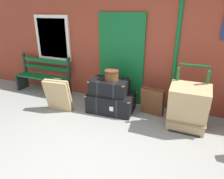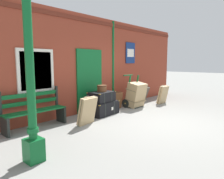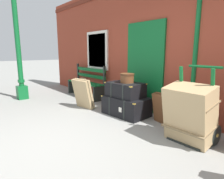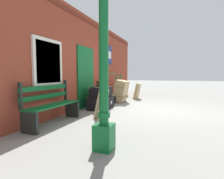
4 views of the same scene
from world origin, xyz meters
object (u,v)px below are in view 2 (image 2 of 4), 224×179
(lamp_post, at_px, (31,96))
(platform_bench, at_px, (34,111))
(steamer_trunk_middle, at_px, (102,97))
(steamer_trunk_base, at_px, (102,108))
(suitcase_oxblood, at_px, (87,111))
(porters_trolley, at_px, (132,99))
(suitcase_slate, at_px, (116,100))
(large_brown_trunk, at_px, (136,95))
(round_hatbox, at_px, (102,88))
(suitcase_brown, at_px, (163,95))
(suitcase_umber, at_px, (143,94))

(lamp_post, distance_m, platform_bench, 2.07)
(platform_bench, height_order, steamer_trunk_middle, platform_bench)
(steamer_trunk_base, distance_m, suitcase_oxblood, 1.19)
(porters_trolley, height_order, suitcase_slate, porters_trolley)
(large_brown_trunk, bearing_deg, round_hatbox, 172.68)
(steamer_trunk_base, xyz_separation_m, suitcase_slate, (0.89, 0.18, 0.10))
(steamer_trunk_middle, relative_size, suitcase_oxblood, 1.09)
(steamer_trunk_middle, bearing_deg, porters_trolley, -0.48)
(lamp_post, xyz_separation_m, steamer_trunk_middle, (3.08, 1.39, -0.54))
(steamer_trunk_base, height_order, large_brown_trunk, large_brown_trunk)
(suitcase_brown, bearing_deg, steamer_trunk_base, 168.34)
(lamp_post, height_order, porters_trolley, lamp_post)
(platform_bench, distance_m, suitcase_brown, 5.17)
(suitcase_brown, height_order, suitcase_oxblood, suitcase_oxblood)
(large_brown_trunk, xyz_separation_m, suitcase_umber, (1.05, 0.39, -0.14))
(steamer_trunk_base, relative_size, suitcase_oxblood, 1.36)
(steamer_trunk_middle, xyz_separation_m, suitcase_umber, (2.70, 0.20, -0.25))
(suitcase_brown, bearing_deg, steamer_trunk_middle, 168.58)
(steamer_trunk_base, bearing_deg, suitcase_brown, -11.66)
(porters_trolley, distance_m, large_brown_trunk, 0.26)
(steamer_trunk_base, bearing_deg, large_brown_trunk, -6.77)
(suitcase_umber, xyz_separation_m, suitcase_slate, (-1.78, -0.02, -0.02))
(large_brown_trunk, bearing_deg, suitcase_oxblood, -173.92)
(lamp_post, relative_size, suitcase_oxblood, 3.83)
(lamp_post, bearing_deg, steamer_trunk_middle, 24.25)
(suitcase_oxblood, bearing_deg, steamer_trunk_base, 23.94)
(round_hatbox, relative_size, suitcase_umber, 0.47)
(suitcase_umber, bearing_deg, platform_bench, 178.58)
(lamp_post, relative_size, platform_bench, 1.85)
(suitcase_slate, relative_size, suitcase_oxblood, 0.82)
(suitcase_umber, relative_size, suitcase_slate, 1.05)
(platform_bench, bearing_deg, steamer_trunk_base, -8.33)
(porters_trolley, relative_size, suitcase_oxblood, 1.56)
(steamer_trunk_middle, bearing_deg, lamp_post, -155.75)
(porters_trolley, bearing_deg, platform_bench, 174.91)
(suitcase_brown, bearing_deg, large_brown_trunk, 162.56)
(large_brown_trunk, xyz_separation_m, suitcase_brown, (1.31, -0.41, -0.10))
(steamer_trunk_base, height_order, porters_trolley, porters_trolley)
(steamer_trunk_base, xyz_separation_m, suitcase_oxblood, (-1.08, -0.48, 0.17))
(suitcase_slate, bearing_deg, steamer_trunk_base, -168.73)
(platform_bench, bearing_deg, lamp_post, -119.04)
(large_brown_trunk, height_order, suitcase_slate, large_brown_trunk)
(large_brown_trunk, bearing_deg, porters_trolley, 90.00)
(suitcase_brown, bearing_deg, lamp_post, -172.55)
(suitcase_slate, bearing_deg, lamp_post, -158.58)
(platform_bench, distance_m, suitcase_umber, 4.83)
(lamp_post, height_order, suitcase_oxblood, lamp_post)
(platform_bench, height_order, suitcase_umber, platform_bench)
(lamp_post, xyz_separation_m, suitcase_brown, (6.04, 0.79, -0.75))
(lamp_post, bearing_deg, suitcase_umber, 15.38)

